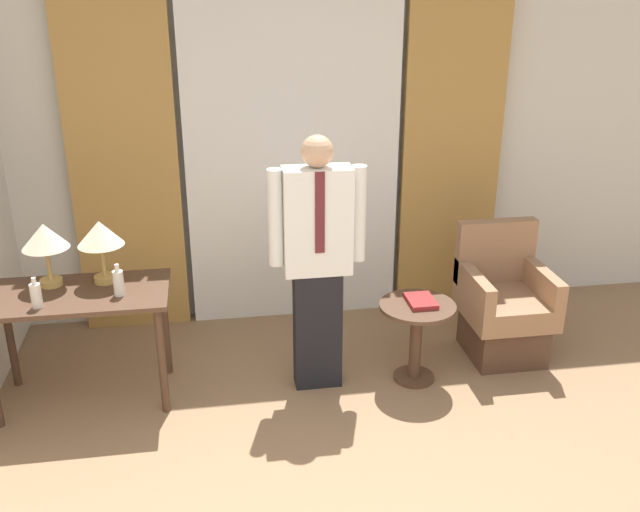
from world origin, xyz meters
TOP-DOWN VIEW (x-y plane):
  - wall_back at (0.00, 3.22)m, footprint 10.00×0.06m
  - curtain_sheer_center at (0.00, 3.09)m, footprint 1.55×0.06m
  - curtain_drape_left at (-1.19, 3.09)m, footprint 0.75×0.06m
  - curtain_drape_right at (1.19, 3.09)m, footprint 0.75×0.06m
  - desk at (-1.43, 2.10)m, footprint 1.08×0.58m
  - table_lamp_left at (-1.59, 2.23)m, footprint 0.28×0.28m
  - table_lamp_right at (-1.27, 2.23)m, footprint 0.28×0.28m
  - bottle_near_edge at (-1.61, 1.93)m, footprint 0.06×0.06m
  - bottle_by_lamp at (-1.17, 2.02)m, footprint 0.06×0.06m
  - person at (0.01, 2.04)m, footprint 0.59×0.20m
  - armchair at (1.34, 2.24)m, footprint 0.56×0.60m
  - side_table at (0.64, 1.99)m, footprint 0.49×0.49m
  - book at (0.67, 2.01)m, footprint 0.17×0.23m

SIDE VIEW (x-z plane):
  - armchair at x=1.34m, z-range -0.11..0.79m
  - side_table at x=0.64m, z-range 0.10..0.64m
  - book at x=0.67m, z-range 0.54..0.57m
  - desk at x=-1.43m, z-range 0.25..0.98m
  - bottle_near_edge at x=-1.61m, z-range 0.71..0.89m
  - bottle_by_lamp at x=-1.17m, z-range 0.71..0.90m
  - person at x=0.01m, z-range 0.07..1.71m
  - table_lamp_left at x=-1.59m, z-range 0.83..1.22m
  - table_lamp_right at x=-1.27m, z-range 0.83..1.22m
  - curtain_sheer_center at x=0.00m, z-range 0.00..2.58m
  - curtain_drape_left at x=-1.19m, z-range 0.00..2.58m
  - curtain_drape_right at x=1.19m, z-range 0.00..2.58m
  - wall_back at x=0.00m, z-range 0.00..2.70m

